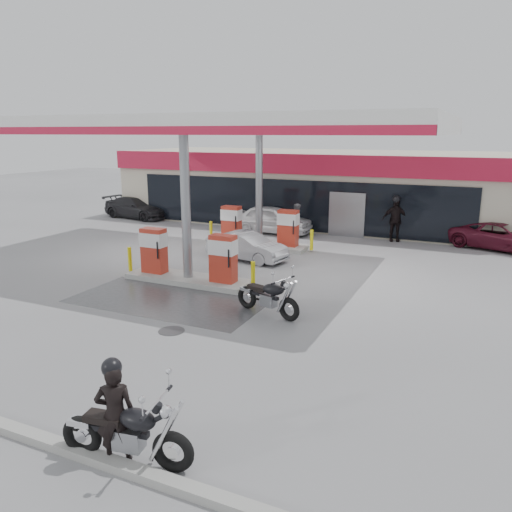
{
  "coord_description": "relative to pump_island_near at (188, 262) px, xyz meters",
  "views": [
    {
      "loc": [
        9.13,
        -12.18,
        5.08
      ],
      "look_at": [
        2.62,
        1.97,
        1.2
      ],
      "focal_mm": 35.0,
      "sensor_mm": 36.0,
      "label": 1
    }
  ],
  "objects": [
    {
      "name": "drain_cover",
      "position": [
        2.0,
        -4.0,
        -0.71
      ],
      "size": [
        0.7,
        0.7,
        0.01
      ],
      "primitive_type": "cylinder",
      "color": "#38383A",
      "rests_on": "ground"
    },
    {
      "name": "hatchback_silver",
      "position": [
        0.54,
        3.6,
        -0.14
      ],
      "size": [
        3.58,
        1.76,
        1.13
      ],
      "primitive_type": "imported",
      "rotation": [
        0.0,
        0.0,
        1.4
      ],
      "color": "#999BA1",
      "rests_on": "ground"
    },
    {
      "name": "ground",
      "position": [
        0.0,
        -2.0,
        -0.71
      ],
      "size": [
        90.0,
        90.0,
        0.0
      ],
      "primitive_type": "plane",
      "color": "gray",
      "rests_on": "ground"
    },
    {
      "name": "store_building",
      "position": [
        0.01,
        13.94,
        1.3
      ],
      "size": [
        22.0,
        8.22,
        4.0
      ],
      "color": "#BEB69F",
      "rests_on": "ground"
    },
    {
      "name": "attendant",
      "position": [
        0.82,
        8.8,
        0.12
      ],
      "size": [
        0.66,
        0.83,
        1.67
      ],
      "primitive_type": "imported",
      "rotation": [
        0.0,
        0.0,
        1.6
      ],
      "color": "#57575C",
      "rests_on": "ground"
    },
    {
      "name": "main_motorcycle",
      "position": [
        4.46,
        -8.79,
        -0.19
      ],
      "size": [
        2.27,
        0.87,
        1.17
      ],
      "rotation": [
        0.0,
        0.0,
        0.16
      ],
      "color": "black",
      "rests_on": "ground"
    },
    {
      "name": "parked_motorcycle",
      "position": [
        3.84,
        -1.82,
        -0.2
      ],
      "size": [
        2.2,
        1.07,
        1.16
      ],
      "rotation": [
        0.0,
        0.0,
        -0.29
      ],
      "color": "black",
      "rests_on": "ground"
    },
    {
      "name": "biker_main",
      "position": [
        4.26,
        -8.82,
        0.12
      ],
      "size": [
        0.73,
        0.66,
        1.67
      ],
      "primitive_type": "imported",
      "rotation": [
        0.0,
        0.0,
        3.71
      ],
      "color": "black",
      "rests_on": "ground"
    },
    {
      "name": "wet_patch",
      "position": [
        0.5,
        -2.0,
        -0.71
      ],
      "size": [
        6.0,
        3.0,
        0.0
      ],
      "primitive_type": "cube",
      "color": "#4C4C4F",
      "rests_on": "ground"
    },
    {
      "name": "canopy",
      "position": [
        0.0,
        3.0,
        4.56
      ],
      "size": [
        16.0,
        10.02,
        5.51
      ],
      "color": "silver",
      "rests_on": "ground"
    },
    {
      "name": "sedan_white",
      "position": [
        -0.72,
        9.2,
        0.0
      ],
      "size": [
        4.21,
        1.74,
        1.43
      ],
      "primitive_type": "imported",
      "rotation": [
        0.0,
        0.0,
        1.56
      ],
      "color": "white",
      "rests_on": "ground"
    },
    {
      "name": "parked_car_right",
      "position": [
        10.0,
        10.0,
        -0.11
      ],
      "size": [
        4.74,
        3.26,
        1.2
      ],
      "primitive_type": "imported",
      "rotation": [
        0.0,
        0.0,
        1.25
      ],
      "color": "#591325",
      "rests_on": "ground"
    },
    {
      "name": "biker_walking",
      "position": [
        5.36,
        9.8,
        0.32
      ],
      "size": [
        1.31,
        0.89,
        2.06
      ],
      "primitive_type": "imported",
      "rotation": [
        0.0,
        0.0,
        0.35
      ],
      "color": "black",
      "rests_on": "ground"
    },
    {
      "name": "pump_island_near",
      "position": [
        0.0,
        0.0,
        0.0
      ],
      "size": [
        5.14,
        1.3,
        1.78
      ],
      "color": "#9E9E99",
      "rests_on": "ground"
    },
    {
      "name": "parked_car_left",
      "position": [
        -10.0,
        10.06,
        -0.07
      ],
      "size": [
        4.6,
        2.37,
        1.27
      ],
      "primitive_type": "imported",
      "rotation": [
        0.0,
        0.0,
        1.43
      ],
      "color": "black",
      "rests_on": "ground"
    },
    {
      "name": "pump_island_far",
      "position": [
        0.0,
        6.0,
        0.0
      ],
      "size": [
        5.14,
        1.3,
        1.78
      ],
      "color": "#9E9E99",
      "rests_on": "ground"
    }
  ]
}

